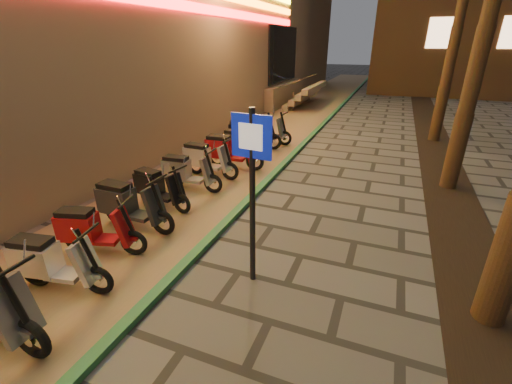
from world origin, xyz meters
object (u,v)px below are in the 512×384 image
at_px(scooter_10, 228,150).
at_px(scooter_11, 240,142).
at_px(scooter_8, 185,171).
at_px(scooter_9, 205,159).
at_px(scooter_5, 91,229).
at_px(scooter_12, 248,133).
at_px(scooter_13, 264,129).
at_px(scooter_4, 50,262).
at_px(scooter_6, 127,204).
at_px(pedestrian_sign, 252,177).
at_px(scooter_7, 157,187).

height_order(scooter_10, scooter_11, scooter_10).
distance_m(scooter_8, scooter_9, 1.03).
xyz_separation_m(scooter_5, scooter_9, (-0.06, 4.13, 0.03)).
xyz_separation_m(scooter_11, scooter_12, (-0.07, 0.89, 0.09)).
distance_m(scooter_11, scooter_13, 1.85).
bearing_deg(scooter_9, scooter_8, -86.04).
xyz_separation_m(scooter_8, scooter_10, (0.27, 1.89, 0.06)).
distance_m(scooter_8, scooter_13, 4.89).
xyz_separation_m(scooter_4, scooter_10, (0.04, 5.96, 0.06)).
distance_m(scooter_9, scooter_13, 3.87).
xyz_separation_m(scooter_4, scooter_13, (0.09, 8.95, 0.04)).
bearing_deg(scooter_6, scooter_8, 90.13).
distance_m(pedestrian_sign, scooter_8, 4.23).
distance_m(pedestrian_sign, scooter_5, 3.20).
bearing_deg(scooter_4, scooter_6, 85.50).
bearing_deg(scooter_11, scooter_8, -82.36).
relative_size(scooter_8, scooter_12, 0.87).
height_order(pedestrian_sign, scooter_5, pedestrian_sign).
xyz_separation_m(scooter_6, scooter_13, (0.32, 7.00, -0.00)).
bearing_deg(scooter_6, pedestrian_sign, -11.96).
height_order(scooter_6, scooter_9, scooter_6).
bearing_deg(scooter_13, scooter_11, -92.83).
xyz_separation_m(scooter_5, scooter_11, (0.10, 6.14, -0.00)).
distance_m(scooter_11, scooter_12, 0.90).
relative_size(pedestrian_sign, scooter_13, 1.59).
relative_size(scooter_6, scooter_11, 1.10).
xyz_separation_m(scooter_4, scooter_12, (-0.15, 8.00, 0.08)).
xyz_separation_m(pedestrian_sign, scooter_6, (-2.96, 0.64, -1.23)).
bearing_deg(scooter_5, scooter_13, 72.03).
distance_m(scooter_10, scooter_12, 2.05).
relative_size(scooter_9, scooter_11, 1.07).
height_order(scooter_5, scooter_11, scooter_5).
xyz_separation_m(scooter_8, scooter_12, (0.08, 3.93, 0.08)).
height_order(pedestrian_sign, scooter_12, pedestrian_sign).
bearing_deg(scooter_13, scooter_5, -89.48).
bearing_deg(scooter_5, pedestrian_sign, -9.27).
bearing_deg(scooter_12, scooter_11, -101.12).
distance_m(scooter_5, scooter_13, 7.98).
height_order(scooter_11, scooter_13, scooter_13).
bearing_deg(scooter_11, scooter_5, -80.58).
xyz_separation_m(scooter_5, scooter_7, (-0.12, 2.01, -0.01)).
bearing_deg(scooter_4, scooter_11, 79.40).
xyz_separation_m(scooter_5, scooter_10, (0.22, 4.98, 0.07)).
bearing_deg(scooter_8, scooter_7, -97.51).
height_order(scooter_4, scooter_11, scooter_4).
height_order(pedestrian_sign, scooter_7, pedestrian_sign).
distance_m(scooter_4, scooter_6, 1.97).
relative_size(scooter_8, scooter_9, 0.96).
distance_m(scooter_5, scooter_11, 6.14).
bearing_deg(pedestrian_sign, scooter_13, 114.60).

